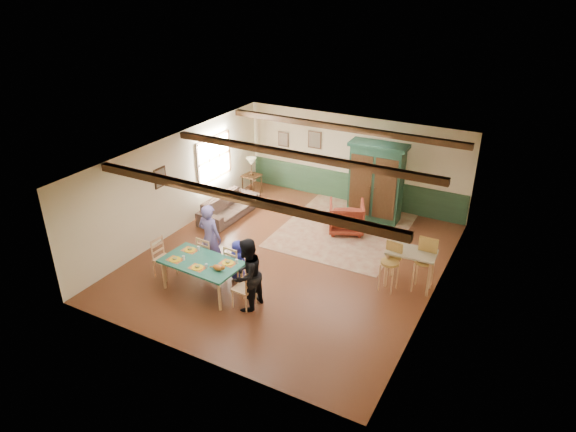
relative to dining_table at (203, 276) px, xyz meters
The scene contains 35 objects.
floor 2.43m from the dining_table, 62.61° to the left, with size 8.00×8.00×0.00m, color #4C2415.
wall_back 6.31m from the dining_table, 79.78° to the left, with size 7.00×0.02×2.70m, color beige.
wall_left 3.35m from the dining_table, 138.30° to the left, with size 0.02×8.00×2.70m, color beige.
wall_right 5.17m from the dining_table, 24.86° to the left, with size 0.02×8.00×2.70m, color beige.
ceiling 3.35m from the dining_table, 62.61° to the left, with size 7.00×8.00×0.02m, color silver.
wainscot_back 6.21m from the dining_table, 79.75° to the left, with size 6.95×0.03×0.90m, color #213D27.
ceiling_beam_front 2.50m from the dining_table, ahead, with size 6.95×0.16×0.16m, color black.
ceiling_beam_mid 3.56m from the dining_table, 66.42° to the left, with size 6.95×0.16×0.16m, color black.
ceiling_beam_back 5.71m from the dining_table, 77.85° to the left, with size 6.95×0.16×0.16m, color black.
window_left 4.66m from the dining_table, 121.66° to the left, with size 0.06×1.60×1.30m, color white, non-canonical shape.
picture_left_wall 3.14m from the dining_table, 147.03° to the left, with size 0.04×0.42×0.52m, color #7D715B, non-canonical shape.
picture_back_a 6.27m from the dining_table, 91.82° to the left, with size 0.45×0.04×0.55m, color #7D715B, non-canonical shape.
picture_back_b 6.37m from the dining_table, 101.97° to the left, with size 0.38×0.04×0.48m, color #7D715B, non-canonical shape.
dining_table is the anchor object (origin of this frame).
dining_chair_far_left 0.82m from the dining_table, 115.97° to the left, with size 0.42×0.44×0.94m, color tan, non-canonical shape.
dining_chair_far_right 0.82m from the dining_table, 57.86° to the left, with size 0.42×0.44×0.94m, color tan, non-canonical shape.
dining_chair_end_left 1.15m from the dining_table, behind, with size 0.42×0.44×0.94m, color tan, non-canonical shape.
dining_chair_end_right 1.15m from the dining_table, ahead, with size 0.42×0.44×0.94m, color tan, non-canonical shape.
person_man 1.01m from the dining_table, 113.48° to the left, with size 0.62×0.41×1.71m, color #6F5FA4.
person_woman 1.32m from the dining_table, ahead, with size 0.80×0.62×1.64m, color black.
person_child 0.90m from the dining_table, 60.35° to the left, with size 0.49×0.32×1.00m, color #272C9C.
cat 0.72m from the dining_table, 13.39° to the right, with size 0.36×0.14×0.18m, color orange, non-canonical shape.
place_setting_near_left 0.74m from the dining_table, 158.64° to the right, with size 0.40×0.30×0.11m, color yellow, non-canonical shape.
place_setting_near_center 0.50m from the dining_table, 71.28° to the right, with size 0.40×0.30×0.11m, color yellow, non-canonical shape.
place_setting_far_left 0.74m from the dining_table, 152.47° to the left, with size 0.40×0.30×0.11m, color yellow, non-canonical shape.
place_setting_far_right 0.74m from the dining_table, 21.36° to the left, with size 0.40×0.30×0.11m, color yellow, non-canonical shape.
area_rug 4.54m from the dining_table, 68.76° to the left, with size 3.23×3.84×0.01m, color #BCB088.
armoire 5.76m from the dining_table, 68.17° to the left, with size 1.61×0.64×2.27m, color #122E21.
armchair 4.53m from the dining_table, 67.65° to the left, with size 0.92×0.95×0.86m, color #501610.
sofa 3.81m from the dining_table, 115.47° to the left, with size 2.11×0.82×0.62m, color #44322A.
end_table 5.54m from the dining_table, 110.56° to the left, with size 0.51×0.51×0.63m, color black, non-canonical shape.
table_lamp 5.57m from the dining_table, 110.56° to the left, with size 0.32×0.32×0.58m, color beige, non-canonical shape.
counter_table 4.68m from the dining_table, 30.72° to the left, with size 1.08×0.63×0.90m, color #BDB493, non-canonical shape.
bar_stool_left 4.18m from the dining_table, 28.76° to the left, with size 0.41×0.45×1.15m, color tan, non-canonical shape.
bar_stool_right 4.93m from the dining_table, 28.35° to the left, with size 0.44×0.49×1.25m, color tan, non-canonical shape.
Camera 1 is at (5.20, -9.76, 6.63)m, focal length 32.00 mm.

